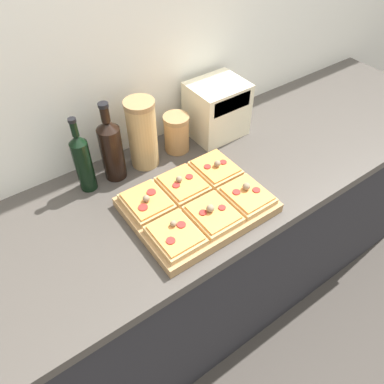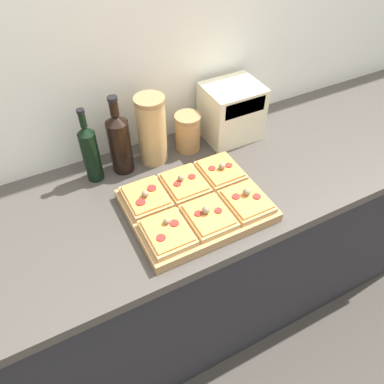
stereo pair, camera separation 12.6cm
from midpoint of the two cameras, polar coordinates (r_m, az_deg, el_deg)
name	(u,v)px [view 2 (the right image)]	position (r m, az deg, el deg)	size (l,w,h in m)	color
ground_plane	(228,358)	(2.00, 7.55, -23.95)	(12.00, 12.00, 0.00)	#3D3833
wall_back	(155,55)	(1.45, -3.00, 20.08)	(6.00, 0.06, 2.50)	silver
kitchen_counter	(199,255)	(1.72, 3.13, -9.70)	(2.63, 0.67, 0.91)	#232328
cutting_board	(196,205)	(1.27, 3.46, -2.20)	(0.46, 0.36, 0.04)	#A37A4C
pizza_slice_back_left	(146,197)	(1.26, -4.20, -0.90)	(0.14, 0.16, 0.05)	tan
pizza_slice_back_center	(185,183)	(1.30, 1.63, 1.22)	(0.14, 0.16, 0.05)	tan
pizza_slice_back_right	(221,170)	(1.36, 7.04, 3.16)	(0.14, 0.16, 0.05)	tan
pizza_slice_front_left	(167,232)	(1.15, -0.64, -6.33)	(0.14, 0.16, 0.05)	tan
pizza_slice_front_center	(209,216)	(1.20, 5.57, -3.80)	(0.14, 0.16, 0.05)	tan
pizza_slice_front_right	(247,201)	(1.27, 11.20, -1.44)	(0.14, 0.16, 0.05)	tan
olive_oil_bottle	(90,152)	(1.35, -12.69, 5.84)	(0.06, 0.06, 0.29)	black
wine_bottle	(120,142)	(1.37, -8.40, 7.45)	(0.08, 0.08, 0.31)	black
grain_jar_tall	(152,130)	(1.40, -3.55, 9.28)	(0.11, 0.11, 0.27)	tan
grain_jar_short	(188,132)	(1.49, 1.81, 9.00)	(0.10, 0.10, 0.15)	#AD7F4C
toaster_oven	(231,112)	(1.56, 8.38, 11.93)	(0.24, 0.19, 0.23)	beige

